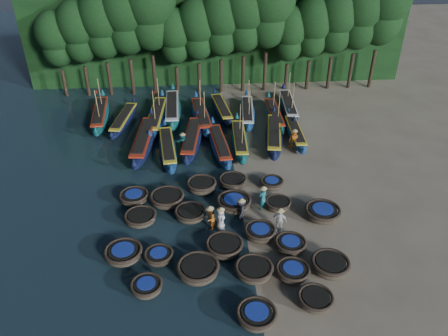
{
  "coord_description": "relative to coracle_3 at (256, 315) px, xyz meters",
  "views": [
    {
      "loc": [
        -2.93,
        -23.56,
        17.83
      ],
      "look_at": [
        -0.93,
        2.61,
        1.3
      ],
      "focal_mm": 35.0,
      "sensor_mm": 36.0,
      "label": 1
    }
  ],
  "objects": [
    {
      "name": "long_boat_4",
      "position": [
        -2.86,
        18.09,
        0.13
      ],
      "size": [
        2.51,
        8.37,
        1.48
      ],
      "rotation": [
        0.0,
        0.0,
        -0.13
      ],
      "color": "#0D1932",
      "rests_on": "ground"
    },
    {
      "name": "tree_14",
      "position": [
        16.47,
        29.57,
        8.24
      ],
      "size": [
        5.34,
        5.34,
        12.58
      ],
      "color": "black",
      "rests_on": "ground"
    },
    {
      "name": "coracle_8",
      "position": [
        2.39,
        2.81,
        -0.06
      ],
      "size": [
        2.27,
        2.27,
        0.65
      ],
      "rotation": [
        0.0,
        0.0,
        0.35
      ],
      "color": "brown",
      "rests_on": "ground"
    },
    {
      "name": "coracle_15",
      "position": [
        -6.3,
        8.13,
        -0.04
      ],
      "size": [
        2.19,
        2.19,
        0.68
      ],
      "rotation": [
        0.0,
        0.0,
        0.15
      ],
      "color": "brown",
      "rests_on": "ground"
    },
    {
      "name": "coracle_19",
      "position": [
        5.37,
        7.7,
        0.01
      ],
      "size": [
        2.53,
        2.53,
        0.77
      ],
      "rotation": [
        0.0,
        0.0,
        0.19
      ],
      "color": "brown",
      "rests_on": "ground"
    },
    {
      "name": "tree_6",
      "position": [
        -1.93,
        29.57,
        6.22
      ],
      "size": [
        4.09,
        4.09,
        9.65
      ],
      "color": "black",
      "rests_on": "ground"
    },
    {
      "name": "coracle_20",
      "position": [
        -6.92,
        10.38,
        -0.02
      ],
      "size": [
        2.34,
        2.34,
        0.71
      ],
      "rotation": [
        0.0,
        0.0,
        0.3
      ],
      "color": "brown",
      "rests_on": "ground"
    },
    {
      "name": "fisherman_6",
      "position": [
        5.47,
        16.98,
        0.44
      ],
      "size": [
        0.86,
        0.62,
        1.82
      ],
      "rotation": [
        0.0,
        0.0,
        6.15
      ],
      "color": "#AE5817",
      "rests_on": "ground"
    },
    {
      "name": "coracle_24",
      "position": [
        2.69,
        11.38,
        -0.05
      ],
      "size": [
        1.99,
        1.99,
        0.66
      ],
      "rotation": [
        0.0,
        0.0,
        -0.35
      ],
      "color": "brown",
      "rests_on": "ground"
    },
    {
      "name": "tree_13",
      "position": [
        14.17,
        29.57,
        7.57
      ],
      "size": [
        4.92,
        4.92,
        11.6
      ],
      "color": "black",
      "rests_on": "ground"
    },
    {
      "name": "coracle_23",
      "position": [
        -0.05,
        11.83,
        -0.05
      ],
      "size": [
        2.02,
        2.02,
        0.66
      ],
      "rotation": [
        0.0,
        0.0,
        -0.01
      ],
      "color": "brown",
      "rests_on": "ground"
    },
    {
      "name": "coracle_7",
      "position": [
        0.28,
        3.01,
        0.0
      ],
      "size": [
        2.14,
        2.14,
        0.76
      ],
      "rotation": [
        0.0,
        0.0,
        0.06
      ],
      "color": "brown",
      "rests_on": "ground"
    },
    {
      "name": "tree_5",
      "position": [
        -4.23,
        29.57,
        5.54
      ],
      "size": [
        3.68,
        3.68,
        8.68
      ],
      "color": "black",
      "rests_on": "ground"
    },
    {
      "name": "long_boat_5",
      "position": [
        -0.65,
        16.93,
        0.1
      ],
      "size": [
        2.15,
        7.81,
        1.38
      ],
      "rotation": [
        0.0,
        0.0,
        0.1
      ],
      "color": "navy",
      "rests_on": "ground"
    },
    {
      "name": "long_boat_7",
      "position": [
        4.04,
        18.21,
        0.13
      ],
      "size": [
        2.8,
        8.27,
        1.48
      ],
      "rotation": [
        0.0,
        0.0,
        -0.17
      ],
      "color": "#0D1932",
      "rests_on": "ground"
    },
    {
      "name": "tree_8",
      "position": [
        2.67,
        29.57,
        7.57
      ],
      "size": [
        4.92,
        4.92,
        11.6
      ],
      "color": "black",
      "rests_on": "ground"
    },
    {
      "name": "coracle_13",
      "position": [
        1.08,
        6.11,
        -0.01
      ],
      "size": [
        2.24,
        2.24,
        0.73
      ],
      "rotation": [
        0.0,
        0.0,
        0.29
      ],
      "color": "brown",
      "rests_on": "ground"
    },
    {
      "name": "tree_11",
      "position": [
        9.57,
        29.57,
        6.22
      ],
      "size": [
        4.09,
        4.09,
        9.65
      ],
      "color": "black",
      "rests_on": "ground"
    },
    {
      "name": "tree_12",
      "position": [
        11.87,
        29.57,
        6.89
      ],
      "size": [
        4.51,
        4.51,
        10.63
      ],
      "color": "black",
      "rests_on": "ground"
    },
    {
      "name": "long_boat_13",
      "position": [
        -1.96,
        22.47,
        0.14
      ],
      "size": [
        2.32,
        8.43,
        3.6
      ],
      "rotation": [
        0.0,
        0.0,
        0.1
      ],
      "color": "navy",
      "rests_on": "ground"
    },
    {
      "name": "long_boat_8",
      "position": [
        5.96,
        18.61,
        0.06
      ],
      "size": [
        1.44,
        7.26,
        1.28
      ],
      "rotation": [
        0.0,
        0.0,
        -0.02
      ],
      "color": "navy",
      "rests_on": "ground"
    },
    {
      "name": "long_boat_9",
      "position": [
        -11.25,
        23.39,
        0.15
      ],
      "size": [
        2.16,
        8.51,
        3.63
      ],
      "rotation": [
        0.0,
        0.0,
        0.08
      ],
      "color": "#0E5051",
      "rests_on": "ground"
    },
    {
      "name": "fisherman_5",
      "position": [
        -3.61,
        17.18,
        0.38
      ],
      "size": [
        1.43,
        0.52,
        1.74
      ],
      "rotation": [
        0.0,
        0.0,
        3.14
      ],
      "color": "#19646A",
      "rests_on": "ground"
    },
    {
      "name": "coracle_11",
      "position": [
        -4.96,
        4.55,
        -0.04
      ],
      "size": [
        2.04,
        2.04,
        0.67
      ],
      "rotation": [
        0.0,
        0.0,
        0.41
      ],
      "color": "brown",
      "rests_on": "ground"
    },
    {
      "name": "coracle_21",
      "position": [
        -4.67,
        9.98,
        0.02
      ],
      "size": [
        2.65,
        2.65,
        0.79
      ],
      "rotation": [
        0.0,
        0.0,
        -0.26
      ],
      "color": "brown",
      "rests_on": "ground"
    },
    {
      "name": "tree_1",
      "position": [
        -13.43,
        29.57,
        6.22
      ],
      "size": [
        4.09,
        4.09,
        9.65
      ],
      "color": "black",
      "rests_on": "ground"
    },
    {
      "name": "coracle_22",
      "position": [
        -2.3,
        11.33,
        0.04
      ],
      "size": [
        2.45,
        2.45,
        0.81
      ],
      "rotation": [
        0.0,
        0.0,
        0.31
      ],
      "color": "brown",
      "rests_on": "ground"
    },
    {
      "name": "coracle_5",
      "position": [
        -5.49,
        2.31,
        -0.06
      ],
      "size": [
        2.07,
        2.07,
        0.65
      ],
      "rotation": [
        0.0,
        0.0,
        -0.38
      ],
      "color": "brown",
      "rests_on": "ground"
    },
    {
      "name": "fisherman_2",
      "position": [
        -1.9,
        7.2,
        0.44
      ],
      "size": [
        0.89,
        0.98,
        1.84
      ],
      "rotation": [
        0.0,
        0.0,
        4.29
      ],
      "color": "#AE5817",
      "rests_on": "ground"
    },
    {
      "name": "fisherman_3",
      "position": [
        0.11,
        7.86,
        0.42
      ],
      "size": [
        0.78,
        1.14,
        1.81
      ],
      "rotation": [
        0.0,
        0.0,
        4.53
      ],
      "color": "black",
      "rests_on": "ground"
    },
    {
      "name": "fisherman_4",
      "position": [
        2.34,
        6.67,
        0.45
      ],
      "size": [
        1.03,
        0.72,
        1.82
      ],
      "rotation": [
        0.0,
        0.0,
        5.9
      ],
      "color": "silver",
      "rests_on": "ground"
    },
    {
      "name": "tree_2",
      "position": [
        -11.13,
        29.57,
        6.89
      ],
      "size": [
        4.51,
        4.51,
        10.63
      ],
      "color": "black",
      "rests_on": "ground"
    },
    {
      "name": "coracle_9",
      "position": [
        4.52,
        3.01,
        0.04
      ],
      "size": [
        2.21,
        2.21,
        0.82
      ],
      "rotation": [
        0.0,
        0.0,
        -0.11
      ],
      "color": "brown",
      "rests_on": "ground"
    },
    {
      "name": "coracle_6",
      "position": [
        -2.76,
        3.23,
        0.05
      ],
      "size": [
        2.58,
        2.58,
        0.85
      ],
      "rotation": [
        0.0,
        0.0,
        -0.2
      ],
      "color": "brown",
      "rests_on": "ground"
    },
    {
      "name": "long_boat_15",
      "position": [
        2.37,
        22.95,
        0.1
      ],
      "size": [
        2.1,
        7.77,
        3.31
      ],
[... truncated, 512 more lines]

